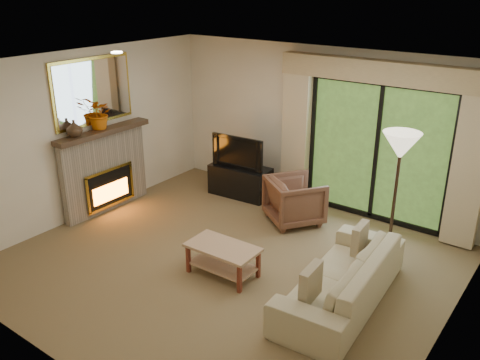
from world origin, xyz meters
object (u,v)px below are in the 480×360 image
Objects in this scene: media_console at (240,181)px; armchair at (295,200)px; sofa at (342,277)px; coffee_table at (223,260)px.

media_console is 1.35m from armchair.
coffee_table is at bearing -79.57° from sofa.
sofa is at bearing -37.20° from media_console.
sofa reaches higher than media_console.
sofa is 2.38× the size of coffee_table.
armchair is 0.36× the size of sofa.
sofa is at bearing 171.00° from armchair.
coffee_table is (0.05, -1.86, -0.16)m from armchair.
sofa is at bearing 13.17° from coffee_table.
armchair is (1.30, -0.35, 0.10)m from media_console.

